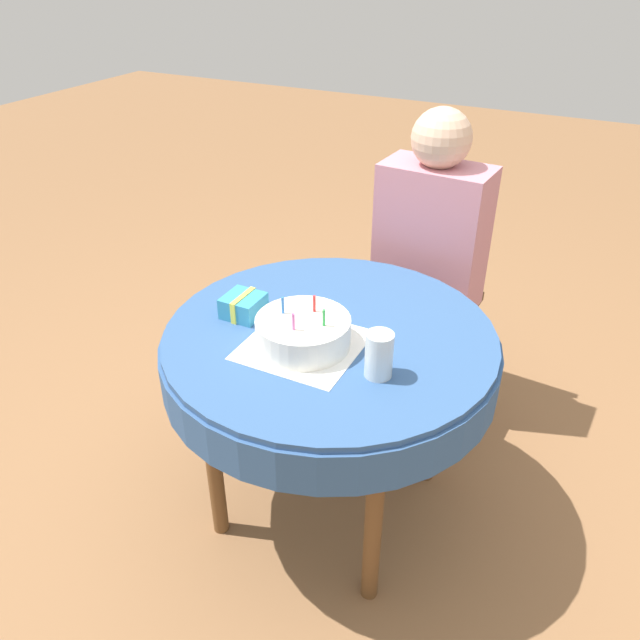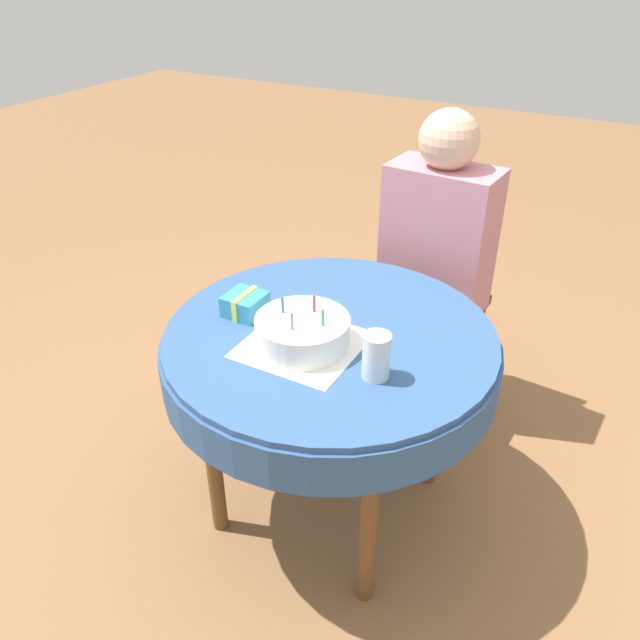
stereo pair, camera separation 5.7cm
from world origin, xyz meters
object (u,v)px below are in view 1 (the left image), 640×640
Objects in this scene: person at (429,241)px; birthday_cake at (303,332)px; chair at (432,289)px; drinking_glass at (379,355)px; gift_box at (243,306)px.

person is 0.79m from birthday_cake.
chair is at bearing 82.35° from birthday_cake.
birthday_cake is 2.09× the size of drinking_glass.
person reaches higher than drinking_glass.
birthday_cake is at bearing -93.76° from person.
chair is 0.94m from drinking_glass.
drinking_glass is 0.49m from gift_box.
gift_box is (-0.35, -0.71, 0.01)m from person.
chair is at bearing 90.00° from person.
drinking_glass is at bearing -76.63° from person.
drinking_glass is at bearing -77.83° from chair.
person is 4.55× the size of birthday_cake.
birthday_cake is 2.26× the size of gift_box.
person is 9.50× the size of drinking_glass.
person is at bearing 99.12° from drinking_glass.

